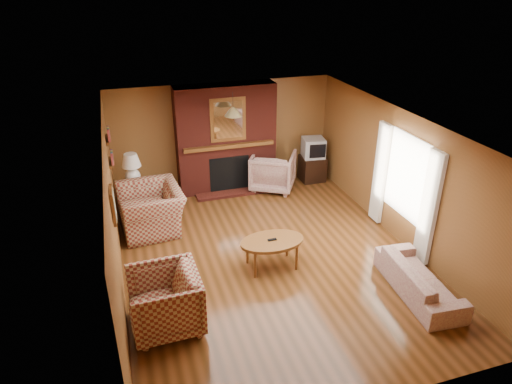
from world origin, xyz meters
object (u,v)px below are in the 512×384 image
object	(u,v)px
floral_sofa	(419,279)
floral_armchair	(273,171)
fireplace	(226,139)
plaid_armchair	(165,301)
plaid_loveseat	(151,209)
coffee_table	(272,243)
side_table	(135,197)
tv_stand	(312,168)
crt_tv	(313,148)
table_lamp	(132,167)

from	to	relation	value
floral_sofa	floral_armchair	size ratio (longest dim) A/B	1.79
fireplace	plaid_armchair	distance (m)	4.72
plaid_loveseat	coffee_table	xyz separation A→B (m)	(1.80, -1.91, 0.04)
plaid_loveseat	floral_armchair	size ratio (longest dim) A/B	1.36
side_table	floral_sofa	bearing A→B (deg)	-45.76
plaid_armchair	tv_stand	distance (m)	5.69
floral_armchair	crt_tv	bearing A→B (deg)	-141.00
side_table	tv_stand	bearing A→B (deg)	4.82
plaid_armchair	coffee_table	xyz separation A→B (m)	(1.90, 0.94, 0.02)
coffee_table	crt_tv	bearing A→B (deg)	55.88
plaid_loveseat	plaid_armchair	bearing A→B (deg)	-6.77
side_table	table_lamp	bearing A→B (deg)	135.00
plaid_loveseat	floral_sofa	world-z (taller)	plaid_loveseat
plaid_loveseat	crt_tv	size ratio (longest dim) A/B	2.34
fireplace	coffee_table	world-z (taller)	fireplace
fireplace	tv_stand	xyz separation A→B (m)	(2.05, -0.18, -0.88)
tv_stand	crt_tv	xyz separation A→B (m)	(0.00, -0.01, 0.53)
fireplace	crt_tv	bearing A→B (deg)	-5.30
plaid_armchair	side_table	distance (m)	3.70
plaid_loveseat	coffee_table	world-z (taller)	plaid_loveseat
fireplace	tv_stand	bearing A→B (deg)	-5.15
floral_sofa	fireplace	bearing A→B (deg)	26.74
floral_sofa	crt_tv	distance (m)	4.49
fireplace	coffee_table	xyz separation A→B (m)	(-0.05, -3.29, -0.72)
plaid_armchair	table_lamp	xyz separation A→B (m)	(-0.15, 3.70, 0.55)
plaid_armchair	crt_tv	size ratio (longest dim) A/B	1.75
crt_tv	tv_stand	bearing A→B (deg)	90.00
table_lamp	plaid_armchair	bearing A→B (deg)	-87.68
side_table	plaid_loveseat	bearing A→B (deg)	-73.54
coffee_table	table_lamp	distance (m)	3.48
side_table	crt_tv	bearing A→B (deg)	4.74
plaid_loveseat	table_lamp	bearing A→B (deg)	-168.30
plaid_armchair	floral_armchair	distance (m)	4.87
table_lamp	floral_armchair	bearing A→B (deg)	3.31
fireplace	crt_tv	world-z (taller)	fireplace
plaid_loveseat	floral_sofa	size ratio (longest dim) A/B	0.76
fireplace	crt_tv	xyz separation A→B (m)	(2.05, -0.19, -0.36)
plaid_loveseat	side_table	xyz separation A→B (m)	(-0.25, 0.85, -0.10)
plaid_loveseat	tv_stand	xyz separation A→B (m)	(3.90, 1.20, -0.12)
fireplace	floral_armchair	bearing A→B (deg)	-19.66
plaid_armchair	coffee_table	distance (m)	2.12
fireplace	side_table	world-z (taller)	fireplace
plaid_loveseat	fireplace	bearing A→B (deg)	121.98
plaid_loveseat	floral_sofa	distance (m)	4.97
plaid_loveseat	tv_stand	distance (m)	4.08
plaid_loveseat	crt_tv	distance (m)	4.10
coffee_table	table_lamp	xyz separation A→B (m)	(-2.05, 2.76, 0.53)
fireplace	floral_armchair	size ratio (longest dim) A/B	2.49
fireplace	tv_stand	distance (m)	2.24
side_table	crt_tv	xyz separation A→B (m)	(4.15, 0.34, 0.51)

